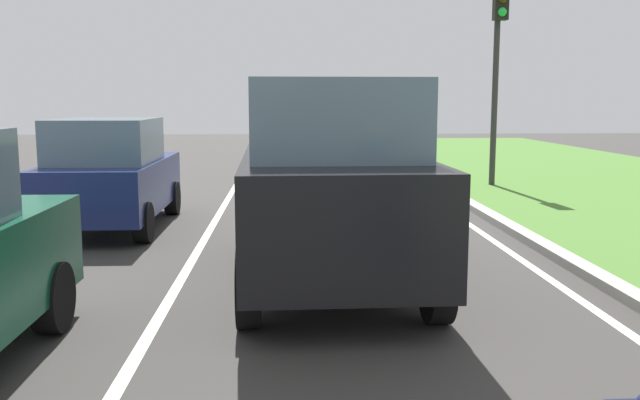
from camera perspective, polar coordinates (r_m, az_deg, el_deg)
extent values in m
plane|color=#383533|center=(12.09, -5.32, -1.60)|extent=(60.00, 60.00, 0.00)
cube|color=silver|center=(12.14, -8.63, -1.60)|extent=(0.12, 32.00, 0.01)
cube|color=silver|center=(12.46, 11.46, -1.42)|extent=(0.12, 32.00, 0.01)
cube|color=#9E9B93|center=(12.58, 13.68, -1.13)|extent=(0.24, 48.00, 0.12)
cube|color=black|center=(7.77, 0.78, -0.16)|extent=(2.01, 4.55, 1.10)
cube|color=slate|center=(7.54, 0.89, 6.82)|extent=(1.77, 2.74, 0.80)
cylinder|color=black|center=(9.35, -5.40, -2.17)|extent=(0.24, 0.77, 0.76)
cylinder|color=black|center=(9.47, 5.24, -2.03)|extent=(0.24, 0.77, 0.76)
cylinder|color=black|center=(6.36, -5.94, -7.20)|extent=(0.24, 0.77, 0.76)
cylinder|color=black|center=(6.55, 9.65, -6.83)|extent=(0.24, 0.77, 0.76)
cylinder|color=black|center=(6.66, -21.29, -7.57)|extent=(0.22, 0.64, 0.64)
cube|color=navy|center=(11.67, -16.89, 1.20)|extent=(1.65, 3.71, 0.80)
cube|color=slate|center=(11.37, -17.35, 4.74)|extent=(1.49, 1.91, 0.68)
cylinder|color=black|center=(13.13, -18.66, 0.11)|extent=(0.22, 0.60, 0.60)
cylinder|color=black|center=(12.79, -12.16, 0.16)|extent=(0.22, 0.60, 0.60)
cylinder|color=black|center=(10.76, -22.33, -1.81)|extent=(0.22, 0.60, 0.60)
cylinder|color=black|center=(10.35, -14.44, -1.83)|extent=(0.22, 0.60, 0.60)
cylinder|color=#2D2D2D|center=(16.85, 14.34, 9.45)|extent=(0.14, 0.14, 4.96)
cube|color=black|center=(16.80, 14.78, 15.75)|extent=(0.32, 0.24, 0.90)
sphere|color=green|center=(16.64, 14.88, 14.85)|extent=(0.20, 0.20, 0.20)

